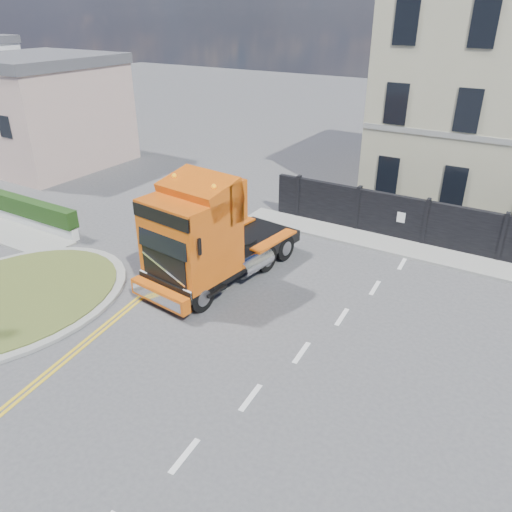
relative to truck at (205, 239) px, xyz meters
The scene contains 7 objects.
ground 3.02m from the truck, 37.57° to the right, with size 120.00×120.00×0.00m, color #424244.
traffic_island 6.99m from the truck, 138.70° to the right, with size 6.80×6.80×0.17m.
hedge_wall 11.14m from the truck, behind, with size 8.00×0.55×1.35m.
seaside_bldg_pink 19.63m from the truck, 157.40° to the left, with size 8.00×8.00×6.00m, color #BA9A91.
hoarding_fence 11.36m from the truck, 41.66° to the left, with size 18.80×0.25×2.00m.
pavement_far 10.47m from the truck, 39.96° to the left, with size 20.00×1.60×0.12m, color gray.
truck is the anchor object (origin of this frame).
Camera 1 is at (8.01, -11.29, 9.24)m, focal length 35.00 mm.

